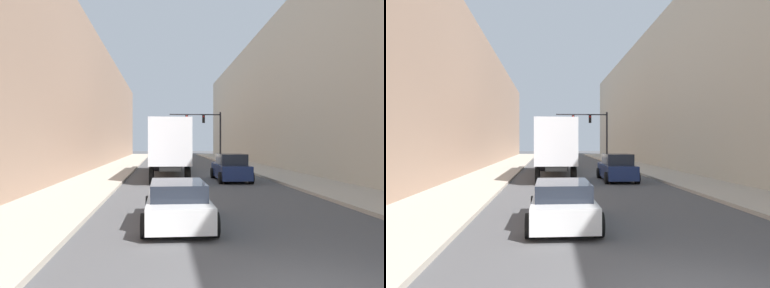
# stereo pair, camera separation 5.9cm
# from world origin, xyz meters

# --- Properties ---
(sidewalk_right) EXTENTS (3.49, 80.00, 0.15)m
(sidewalk_right) POSITION_xyz_m (6.35, 30.00, 0.07)
(sidewalk_right) COLOR #B2A899
(sidewalk_right) RESTS_ON ground
(sidewalk_left) EXTENTS (3.49, 80.00, 0.15)m
(sidewalk_left) POSITION_xyz_m (-6.35, 30.00, 0.07)
(sidewalk_left) COLOR #B2A899
(sidewalk_left) RESTS_ON ground
(building_right) EXTENTS (6.00, 80.00, 14.33)m
(building_right) POSITION_xyz_m (11.10, 30.00, 7.16)
(building_right) COLOR #BCB29E
(building_right) RESTS_ON ground
(building_left) EXTENTS (6.00, 80.00, 12.27)m
(building_left) POSITION_xyz_m (-11.10, 30.00, 6.14)
(building_left) COLOR #997A66
(building_left) RESTS_ON ground
(semi_truck) EXTENTS (2.45, 13.43, 3.86)m
(semi_truck) POSITION_xyz_m (-1.83, 22.16, 2.23)
(semi_truck) COLOR silver
(semi_truck) RESTS_ON ground
(sedan_car) EXTENTS (1.99, 4.39, 1.29)m
(sedan_car) POSITION_xyz_m (-1.83, 5.82, 0.63)
(sedan_car) COLOR silver
(sedan_car) RESTS_ON ground
(suv_car) EXTENTS (2.05, 4.84, 1.72)m
(suv_car) POSITION_xyz_m (2.06, 18.20, 0.81)
(suv_car) COLOR navy
(suv_car) RESTS_ON ground
(traffic_signal_gantry) EXTENTS (5.96, 0.35, 5.95)m
(traffic_signal_gantry) POSITION_xyz_m (3.03, 37.62, 4.13)
(traffic_signal_gantry) COLOR black
(traffic_signal_gantry) RESTS_ON ground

